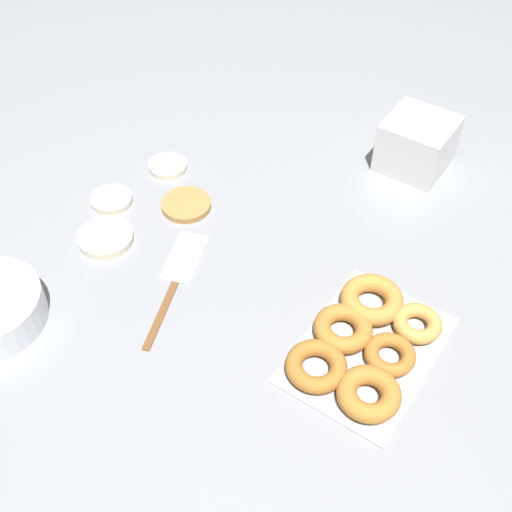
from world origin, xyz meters
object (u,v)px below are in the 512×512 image
Objects in this scene: pancake_2 at (106,238)px; pancake_3 at (168,166)px; container_stack at (417,144)px; donut_tray at (364,343)px; pancake_1 at (112,200)px; spatula at (181,269)px; pancake_0 at (186,205)px.

pancake_3 is (0.24, 0.04, -0.00)m from pancake_2.
pancake_2 is 0.79× the size of container_stack.
pancake_3 is 0.60m from donut_tray.
pancake_3 is at bearing -10.21° from pancake_1.
pancake_1 is at bearing 37.24° from pancake_2.
pancake_2 reaches higher than pancake_3.
container_stack is (0.31, -0.43, 0.05)m from pancake_3.
pancake_1 is 0.29× the size of donut_tray.
pancake_1 is 0.25m from spatula.
container_stack is (0.49, 0.14, 0.04)m from donut_tray.
pancake_0 is 0.37× the size of spatula.
donut_tray is 1.05× the size of spatula.
donut_tray is at bearing -93.09° from pancake_1.
pancake_3 is at bearing 56.09° from pancake_0.
container_stack reaches higher than spatula.
donut_tray reaches higher than pancake_2.
pancake_3 is 0.28× the size of donut_tray.
container_stack is 0.49× the size of spatula.
donut_tray is (-0.11, -0.46, 0.01)m from pancake_0.
donut_tray reaches higher than spatula.
pancake_2 is at bearing 156.94° from pancake_0.
pancake_1 is (-0.07, 0.14, -0.00)m from pancake_0.
donut_tray is 2.13× the size of container_stack.
pancake_1 is 0.79× the size of pancake_2.
pancake_2 is at bearing 96.01° from donut_tray.
pancake_2 is (-0.09, -0.07, 0.00)m from pancake_1.
container_stack reaches higher than pancake_2.
container_stack is (0.55, -0.39, 0.05)m from pancake_2.
pancake_0 is at bearing -23.06° from pancake_2.
donut_tray is at bearing -103.00° from pancake_0.
donut_tray is at bearing -107.51° from pancake_3.
pancake_2 reaches higher than pancake_0.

